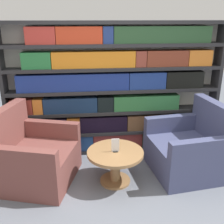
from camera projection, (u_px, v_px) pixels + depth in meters
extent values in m
plane|color=slate|center=(126.00, 197.00, 3.16)|extent=(14.00, 14.00, 0.00)
cube|color=silver|center=(113.00, 88.00, 4.09)|extent=(3.24, 0.05, 2.00)
cube|color=#262628|center=(6.00, 93.00, 3.80)|extent=(0.05, 0.30, 2.00)
cube|color=#262628|center=(214.00, 87.00, 4.13)|extent=(0.05, 0.30, 2.00)
cube|color=#262628|center=(114.00, 147.00, 4.30)|extent=(3.14, 0.30, 0.05)
cube|color=#262628|center=(114.00, 130.00, 4.20)|extent=(3.14, 0.30, 0.05)
cube|color=#262628|center=(114.00, 111.00, 4.08)|extent=(3.14, 0.30, 0.05)
cube|color=#262628|center=(114.00, 90.00, 3.97)|extent=(3.14, 0.30, 0.05)
cube|color=#262628|center=(114.00, 68.00, 3.85)|extent=(3.14, 0.30, 0.05)
cube|color=#262628|center=(115.00, 45.00, 3.74)|extent=(3.14, 0.30, 0.05)
cube|color=#262628|center=(115.00, 22.00, 3.64)|extent=(3.14, 0.30, 0.05)
cube|color=navy|center=(63.00, 142.00, 4.14)|extent=(0.96, 0.20, 0.26)
cube|color=maroon|center=(117.00, 140.00, 4.23)|extent=(0.78, 0.20, 0.26)
cube|color=#2D6640|center=(150.00, 138.00, 4.29)|extent=(0.28, 0.20, 0.26)
cube|color=brown|center=(163.00, 137.00, 4.31)|extent=(0.15, 0.20, 0.26)
cube|color=black|center=(184.00, 136.00, 4.35)|extent=(0.53, 0.20, 0.26)
cube|color=black|center=(46.00, 125.00, 4.01)|extent=(0.63, 0.20, 0.25)
cube|color=orange|center=(74.00, 124.00, 4.06)|extent=(0.19, 0.20, 0.25)
cube|color=black|center=(104.00, 123.00, 4.10)|extent=(0.72, 0.20, 0.25)
cube|color=brown|center=(149.00, 121.00, 4.18)|extent=(0.73, 0.20, 0.25)
cube|color=navy|center=(185.00, 119.00, 4.24)|extent=(0.43, 0.20, 0.25)
cube|color=maroon|center=(22.00, 106.00, 3.87)|extent=(0.31, 0.20, 0.23)
cube|color=#C77129|center=(38.00, 105.00, 3.89)|extent=(0.14, 0.20, 0.23)
cube|color=navy|center=(71.00, 104.00, 3.94)|extent=(0.79, 0.20, 0.23)
cube|color=black|center=(105.00, 103.00, 4.00)|extent=(0.24, 0.20, 0.23)
cube|color=#2F713D|center=(146.00, 102.00, 4.06)|extent=(1.01, 0.20, 0.23)
cube|color=navy|center=(74.00, 82.00, 3.83)|extent=(1.62, 0.20, 0.25)
cube|color=navy|center=(147.00, 80.00, 3.94)|extent=(0.55, 0.20, 0.25)
cube|color=black|center=(183.00, 79.00, 4.00)|extent=(0.58, 0.20, 0.25)
cube|color=#27713B|center=(37.00, 60.00, 3.67)|extent=(0.40, 0.20, 0.23)
cube|color=orange|center=(94.00, 59.00, 3.75)|extent=(1.18, 0.20, 0.23)
cube|color=brown|center=(140.00, 58.00, 3.82)|extent=(0.15, 0.20, 0.23)
cube|color=brown|center=(166.00, 58.00, 3.86)|extent=(0.62, 0.20, 0.23)
cube|color=orange|center=(198.00, 57.00, 3.91)|extent=(0.36, 0.20, 0.23)
cube|color=#AF342B|center=(41.00, 35.00, 3.56)|extent=(0.40, 0.20, 0.23)
cube|color=#BD381E|center=(79.00, 35.00, 3.62)|extent=(0.63, 0.20, 0.23)
cube|color=navy|center=(108.00, 35.00, 3.66)|extent=(0.14, 0.20, 0.23)
cube|color=#264729|center=(162.00, 34.00, 3.74)|extent=(1.40, 0.20, 0.23)
cube|color=brown|center=(38.00, 165.00, 3.43)|extent=(1.14, 1.16, 0.43)
cube|color=brown|center=(5.00, 129.00, 3.33)|extent=(0.40, 0.95, 0.54)
cube|color=brown|center=(25.00, 159.00, 2.93)|extent=(0.78, 0.33, 0.24)
cube|color=brown|center=(53.00, 129.00, 3.69)|extent=(0.78, 0.33, 0.24)
cube|color=#42476B|center=(185.00, 156.00, 3.64)|extent=(1.02, 1.05, 0.43)
cube|color=#42476B|center=(215.00, 122.00, 3.56)|extent=(0.25, 0.96, 0.54)
cube|color=#42476B|center=(170.00, 123.00, 3.89)|extent=(0.78, 0.21, 0.24)
cube|color=#42476B|center=(200.00, 149.00, 3.14)|extent=(0.78, 0.21, 0.24)
cylinder|color=olive|center=(115.00, 168.00, 3.39)|extent=(0.13, 0.13, 0.41)
cylinder|color=olive|center=(115.00, 180.00, 3.45)|extent=(0.40, 0.40, 0.03)
cylinder|color=olive|center=(115.00, 153.00, 3.31)|extent=(0.72, 0.72, 0.04)
cube|color=black|center=(115.00, 151.00, 3.31)|extent=(0.06, 0.06, 0.01)
cube|color=white|center=(115.00, 145.00, 3.28)|extent=(0.10, 0.01, 0.18)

